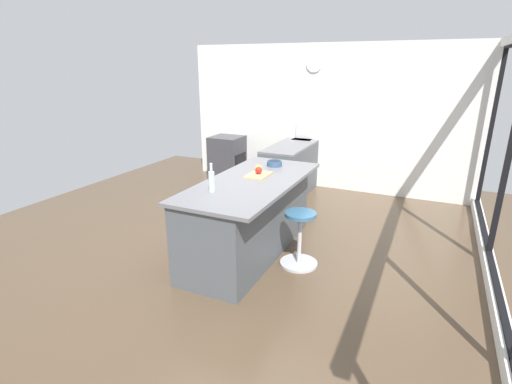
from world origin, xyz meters
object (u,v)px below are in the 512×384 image
Objects in this scene: stool_by_window at (299,240)px; oven_range at (227,158)px; apple_red at (259,170)px; kitchen_island at (249,216)px; apple_yellow at (259,168)px; fruit_bowl at (275,163)px; cutting_board at (259,175)px; water_bottle at (212,181)px.

oven_range is at bearing -138.22° from stool_by_window.
apple_red is (2.54, 1.87, 0.57)m from oven_range.
kitchen_island is 3.39× the size of stool_by_window.
fruit_bowl is at bearing 172.69° from apple_yellow.
apple_red is at bearing -112.45° from stool_by_window.
apple_red is (-0.22, 0.04, 0.53)m from kitchen_island.
apple_red reaches higher than apple_yellow.
stool_by_window is 7.89× the size of apple_yellow.
cutting_board is 1.15× the size of water_bottle.
apple_red is 0.51m from fruit_bowl.
stool_by_window is 0.98m from apple_red.
cutting_board is 4.10× the size of apple_red.
apple_yellow is at bearing -177.08° from kitchen_island.
oven_range is 3.20m from apple_red.
water_bottle is (3.33, 1.67, 0.63)m from oven_range.
fruit_bowl is (-0.51, -0.00, -0.02)m from apple_red.
stool_by_window is at bearing 39.54° from fruit_bowl.
apple_yellow reaches higher than oven_range.
fruit_bowl is (-0.41, 0.05, -0.02)m from apple_yellow.
apple_yellow is at bearing -155.05° from cutting_board.
kitchen_island is 0.70m from stool_by_window.
apple_red is 0.12m from apple_yellow.
apple_red reaches higher than kitchen_island.
kitchen_island is at bearing 165.01° from water_bottle.
kitchen_island is 0.84m from water_bottle.
water_bottle reaches higher than oven_range.
oven_range is at bearing -146.41° from kitchen_island.
water_bottle is at bearing -14.99° from kitchen_island.
stool_by_window is at bearing 122.56° from water_bottle.
water_bottle is (0.53, -0.83, 0.76)m from stool_by_window.
cutting_board reaches higher than kitchen_island.
cutting_board reaches higher than stool_by_window.
stool_by_window is at bearing 62.01° from apple_yellow.
water_bottle is at bearing -13.51° from apple_red.
apple_yellow is (2.43, 1.81, 0.57)m from oven_range.
water_bottle reaches higher than cutting_board.
apple_red reaches higher than oven_range.
water_bottle is 1.32m from fruit_bowl.
cutting_board is at bearing 36.18° from oven_range.
kitchen_island is at bearing 2.92° from apple_yellow.
apple_yellow is (-0.10, -0.05, -0.00)m from apple_red.
apple_yellow is 0.41m from fruit_bowl.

